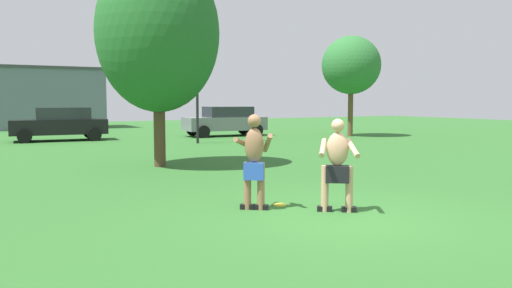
{
  "coord_description": "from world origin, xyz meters",
  "views": [
    {
      "loc": [
        -5.29,
        -6.47,
        1.93
      ],
      "look_at": [
        -0.4,
        2.29,
        1.07
      ],
      "focal_mm": 35.81,
      "sensor_mm": 36.0,
      "label": 1
    }
  ],
  "objects_px": {
    "tree_right_field": "(158,33)",
    "tree_behind_players": "(351,65)",
    "car_black_mid_lot": "(60,123)",
    "player_in_black": "(337,163)",
    "lamp_post": "(197,62)",
    "player_near": "(254,160)",
    "car_gray_far_end": "(225,121)",
    "frisbee": "(280,205)"
  },
  "relations": [
    {
      "from": "lamp_post",
      "to": "tree_right_field",
      "type": "distance_m",
      "value": 7.99
    },
    {
      "from": "car_black_mid_lot",
      "to": "tree_behind_players",
      "type": "relative_size",
      "value": 0.83
    },
    {
      "from": "player_near",
      "to": "car_black_mid_lot",
      "type": "relative_size",
      "value": 0.38
    },
    {
      "from": "player_in_black",
      "to": "tree_behind_players",
      "type": "xyz_separation_m",
      "value": [
        12.2,
        14.38,
        2.91
      ]
    },
    {
      "from": "player_in_black",
      "to": "tree_right_field",
      "type": "bearing_deg",
      "value": 95.59
    },
    {
      "from": "car_gray_far_end",
      "to": "lamp_post",
      "type": "relative_size",
      "value": 0.74
    },
    {
      "from": "frisbee",
      "to": "tree_behind_players",
      "type": "bearing_deg",
      "value": 46.45
    },
    {
      "from": "tree_right_field",
      "to": "player_in_black",
      "type": "bearing_deg",
      "value": -84.41
    },
    {
      "from": "car_gray_far_end",
      "to": "lamp_post",
      "type": "xyz_separation_m",
      "value": [
        -3.12,
        -3.59,
        2.8
      ]
    },
    {
      "from": "car_gray_far_end",
      "to": "car_black_mid_lot",
      "type": "bearing_deg",
      "value": 173.47
    },
    {
      "from": "tree_right_field",
      "to": "tree_behind_players",
      "type": "bearing_deg",
      "value": 28.64
    },
    {
      "from": "player_in_black",
      "to": "car_gray_far_end",
      "type": "relative_size",
      "value": 0.37
    },
    {
      "from": "player_in_black",
      "to": "tree_behind_players",
      "type": "height_order",
      "value": "tree_behind_players"
    },
    {
      "from": "tree_behind_players",
      "to": "lamp_post",
      "type": "bearing_deg",
      "value": -178.89
    },
    {
      "from": "player_in_black",
      "to": "frisbee",
      "type": "relative_size",
      "value": 6.47
    },
    {
      "from": "lamp_post",
      "to": "tree_behind_players",
      "type": "bearing_deg",
      "value": 1.11
    },
    {
      "from": "lamp_post",
      "to": "tree_behind_players",
      "type": "relative_size",
      "value": 1.12
    },
    {
      "from": "tree_right_field",
      "to": "tree_behind_players",
      "type": "xyz_separation_m",
      "value": [
        12.92,
        7.05,
        -0.08
      ]
    },
    {
      "from": "player_near",
      "to": "player_in_black",
      "type": "distance_m",
      "value": 1.45
    },
    {
      "from": "player_in_black",
      "to": "tree_behind_players",
      "type": "relative_size",
      "value": 0.3
    },
    {
      "from": "player_near",
      "to": "frisbee",
      "type": "relative_size",
      "value": 6.77
    },
    {
      "from": "frisbee",
      "to": "car_black_mid_lot",
      "type": "distance_m",
      "value": 17.88
    },
    {
      "from": "car_gray_far_end",
      "to": "tree_right_field",
      "type": "xyz_separation_m",
      "value": [
        -7.18,
        -10.48,
        3.01
      ]
    },
    {
      "from": "player_in_black",
      "to": "frisbee",
      "type": "xyz_separation_m",
      "value": [
        -0.58,
        0.94,
        -0.84
      ]
    },
    {
      "from": "player_near",
      "to": "lamp_post",
      "type": "height_order",
      "value": "lamp_post"
    },
    {
      "from": "lamp_post",
      "to": "tree_right_field",
      "type": "relative_size",
      "value": 0.97
    },
    {
      "from": "player_near",
      "to": "lamp_post",
      "type": "xyz_separation_m",
      "value": [
        4.5,
        13.34,
        2.74
      ]
    },
    {
      "from": "player_near",
      "to": "tree_right_field",
      "type": "bearing_deg",
      "value": 86.13
    },
    {
      "from": "lamp_post",
      "to": "tree_behind_players",
      "type": "distance_m",
      "value": 8.86
    },
    {
      "from": "car_black_mid_lot",
      "to": "lamp_post",
      "type": "relative_size",
      "value": 0.74
    },
    {
      "from": "tree_right_field",
      "to": "tree_behind_players",
      "type": "height_order",
      "value": "tree_right_field"
    },
    {
      "from": "car_black_mid_lot",
      "to": "lamp_post",
      "type": "bearing_deg",
      "value": -41.43
    },
    {
      "from": "tree_right_field",
      "to": "tree_behind_players",
      "type": "relative_size",
      "value": 1.15
    },
    {
      "from": "car_black_mid_lot",
      "to": "tree_behind_players",
      "type": "distance_m",
      "value": 14.96
    },
    {
      "from": "player_near",
      "to": "frisbee",
      "type": "bearing_deg",
      "value": 6.58
    },
    {
      "from": "player_in_black",
      "to": "lamp_post",
      "type": "xyz_separation_m",
      "value": [
        3.34,
        14.21,
        2.78
      ]
    },
    {
      "from": "frisbee",
      "to": "tree_right_field",
      "type": "relative_size",
      "value": 0.04
    },
    {
      "from": "player_in_black",
      "to": "lamp_post",
      "type": "distance_m",
      "value": 14.86
    },
    {
      "from": "frisbee",
      "to": "player_near",
      "type": "bearing_deg",
      "value": -173.42
    },
    {
      "from": "player_near",
      "to": "lamp_post",
      "type": "bearing_deg",
      "value": 71.38
    },
    {
      "from": "player_near",
      "to": "car_black_mid_lot",
      "type": "distance_m",
      "value": 17.89
    },
    {
      "from": "lamp_post",
      "to": "tree_behind_players",
      "type": "xyz_separation_m",
      "value": [
        8.86,
        0.17,
        0.13
      ]
    }
  ]
}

